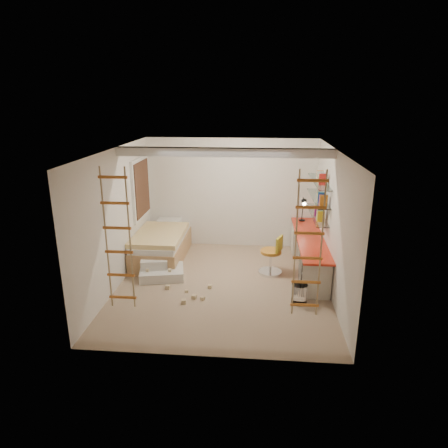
# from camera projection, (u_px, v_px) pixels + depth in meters

# --- Properties ---
(floor) EXTENTS (4.50, 4.50, 0.00)m
(floor) POSITION_uv_depth(u_px,v_px,m) (223.00, 285.00, 7.73)
(floor) COLOR tan
(floor) RESTS_ON ground
(ceiling_beam) EXTENTS (4.00, 0.18, 0.16)m
(ceiling_beam) POSITION_uv_depth(u_px,v_px,m) (224.00, 152.00, 7.26)
(ceiling_beam) COLOR white
(ceiling_beam) RESTS_ON ceiling
(window_frame) EXTENTS (0.06, 1.15, 1.35)m
(window_frame) POSITION_uv_depth(u_px,v_px,m) (140.00, 188.00, 8.86)
(window_frame) COLOR white
(window_frame) RESTS_ON wall_left
(window_blind) EXTENTS (0.02, 1.00, 1.20)m
(window_blind) POSITION_uv_depth(u_px,v_px,m) (142.00, 188.00, 8.85)
(window_blind) COLOR #4C2D1E
(window_blind) RESTS_ON window_frame
(rope_ladder_left) EXTENTS (0.41, 0.04, 2.13)m
(rope_ladder_left) POSITION_uv_depth(u_px,v_px,m) (118.00, 240.00, 5.73)
(rope_ladder_left) COLOR #C46B21
(rope_ladder_left) RESTS_ON ceiling
(rope_ladder_right) EXTENTS (0.41, 0.04, 2.13)m
(rope_ladder_right) POSITION_uv_depth(u_px,v_px,m) (308.00, 246.00, 5.50)
(rope_ladder_right) COLOR orange
(rope_ladder_right) RESTS_ON ceiling
(waste_bin) EXTENTS (0.28, 0.28, 0.35)m
(waste_bin) POSITION_uv_depth(u_px,v_px,m) (299.00, 294.00, 7.02)
(waste_bin) COLOR white
(waste_bin) RESTS_ON floor
(desk) EXTENTS (0.56, 2.80, 0.75)m
(desk) POSITION_uv_depth(u_px,v_px,m) (309.00, 252.00, 8.29)
(desk) COLOR red
(desk) RESTS_ON floor
(shelves) EXTENTS (0.25, 1.80, 0.71)m
(shelves) POSITION_uv_depth(u_px,v_px,m) (318.00, 198.00, 8.20)
(shelves) COLOR white
(shelves) RESTS_ON wall_right
(bed) EXTENTS (1.02, 2.00, 0.69)m
(bed) POSITION_uv_depth(u_px,v_px,m) (162.00, 245.00, 8.92)
(bed) COLOR #AD7F51
(bed) RESTS_ON floor
(task_lamp) EXTENTS (0.14, 0.36, 0.57)m
(task_lamp) POSITION_uv_depth(u_px,v_px,m) (304.00, 206.00, 8.98)
(task_lamp) COLOR black
(task_lamp) RESTS_ON desk
(swivel_chair) EXTENTS (0.63, 0.63, 0.82)m
(swivel_chair) POSITION_uv_depth(u_px,v_px,m) (272.00, 260.00, 8.16)
(swivel_chair) COLOR #BC7724
(swivel_chair) RESTS_ON floor
(play_platform) EXTENTS (0.98, 0.83, 0.38)m
(play_platform) POSITION_uv_depth(u_px,v_px,m) (160.00, 270.00, 8.06)
(play_platform) COLOR silver
(play_platform) RESTS_ON floor
(toy_blocks) EXTENTS (1.33, 1.23, 0.65)m
(toy_blocks) POSITION_uv_depth(u_px,v_px,m) (174.00, 276.00, 7.65)
(toy_blocks) COLOR #CCB284
(toy_blocks) RESTS_ON floor
(books) EXTENTS (0.14, 0.64, 0.92)m
(books) POSITION_uv_depth(u_px,v_px,m) (318.00, 194.00, 8.18)
(books) COLOR yellow
(books) RESTS_ON shelves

